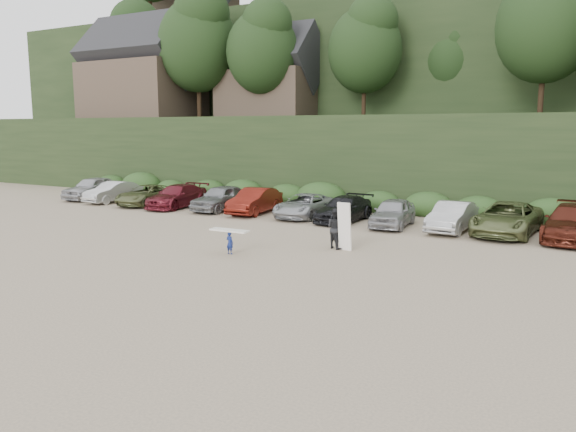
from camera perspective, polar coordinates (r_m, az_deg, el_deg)
The scene contains 5 objects.
ground at distance 23.39m, azimuth -6.46°, elevation -3.90°, with size 120.00×120.00×0.00m, color tan.
hillside_backdrop at distance 56.45m, azimuth 15.51°, elevation 14.77°, with size 90.00×41.50×28.00m.
parked_cars at distance 31.83m, azimuth 4.37°, elevation 0.94°, with size 39.30×6.02×1.65m.
child_surfer at distance 23.31m, azimuth -5.95°, elevation -2.17°, with size 1.73×0.52×1.03m.
adult_surfer at distance 24.27m, azimuth 4.96°, elevation -1.25°, with size 1.34×0.97×2.08m.
Camera 1 is at (13.30, -18.53, 5.18)m, focal length 35.00 mm.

